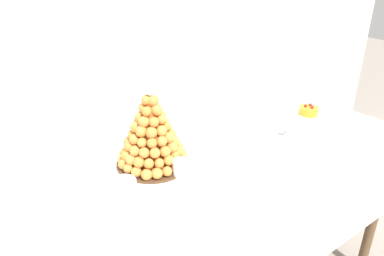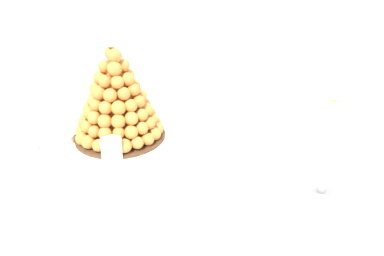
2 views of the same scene
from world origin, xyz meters
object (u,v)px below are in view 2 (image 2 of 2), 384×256
Objects in this scene: serving_tray at (124,144)px; croquembouche at (117,100)px; dessert_cup_centre at (198,169)px; dessert_cup_mid_left at (112,150)px; macaron_goblet at (330,141)px; creme_brulee_ramekin at (61,136)px; dessert_cup_left at (26,141)px; wine_glass at (75,82)px.

croquembouche is at bearing 130.99° from serving_tray.
dessert_cup_centre is (0.24, -0.10, 0.02)m from serving_tray.
dessert_cup_mid_left is 0.53m from macaron_goblet.
dessert_cup_mid_left is at bearing -16.03° from creme_brulee_ramekin.
serving_tray is 0.26m from dessert_cup_left.
creme_brulee_ramekin is 0.38× the size of macaron_goblet.
wine_glass is (-0.06, 0.19, 0.09)m from creme_brulee_ramekin.
dessert_cup_centre is 0.74× the size of creme_brulee_ramekin.
macaron_goblet is (0.52, 0.01, 0.10)m from dessert_cup_mid_left.
dessert_cup_centre is at bearing -3.85° from dessert_cup_mid_left.
wine_glass reaches higher than dessert_cup_centre.
wine_glass reaches higher than creme_brulee_ramekin.
dessert_cup_centre is 0.31m from macaron_goblet.
dessert_cup_mid_left is (0.25, 0.02, 0.00)m from dessert_cup_left.
macaron_goblet is at bearing 1.58° from dessert_cup_mid_left.
serving_tray is 0.13m from croquembouche.
serving_tray is 4.22× the size of wine_glass.
macaron_goblet reaches higher than creme_brulee_ramekin.
wine_glass is (-0.48, 0.26, 0.08)m from dessert_cup_centre.
creme_brulee_ramekin is (-0.19, 0.05, -0.01)m from dessert_cup_mid_left.
creme_brulee_ramekin is at bearing 50.11° from dessert_cup_left.
macaron_goblet is (0.29, 0.03, 0.11)m from dessert_cup_centre.
macaron_goblet reaches higher than dessert_cup_left.
dessert_cup_left is 0.09m from creme_brulee_ramekin.
macaron_goblet is at bearing -10.66° from croquembouche.
creme_brulee_ramekin is (-0.42, 0.07, -0.01)m from dessert_cup_centre.
dessert_cup_left reaches higher than serving_tray.
dessert_cup_centre is 0.28× the size of macaron_goblet.
wine_glass is at bearing 146.66° from serving_tray.
dessert_cup_left is 0.97× the size of dessert_cup_mid_left.
croquembouche is 5.03× the size of dessert_cup_mid_left.
dessert_cup_mid_left reaches higher than dessert_cup_left.
croquembouche is 0.25m from wine_glass.
dessert_cup_left reaches higher than dessert_cup_centre.
croquembouche is 0.15m from dessert_cup_mid_left.
serving_tray is at bearing -33.34° from wine_glass.
creme_brulee_ramekin is at bearing 176.81° from macaron_goblet.
croquembouche reaches higher than macaron_goblet.
wine_glass reaches higher than dessert_cup_left.
dessert_cup_mid_left is (0.04, -0.12, -0.09)m from croquembouche.
dessert_cup_centre is 0.41× the size of wine_glass.
wine_glass is (-0.00, 0.26, 0.08)m from dessert_cup_left.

